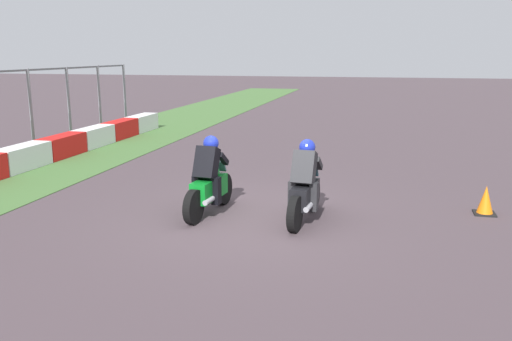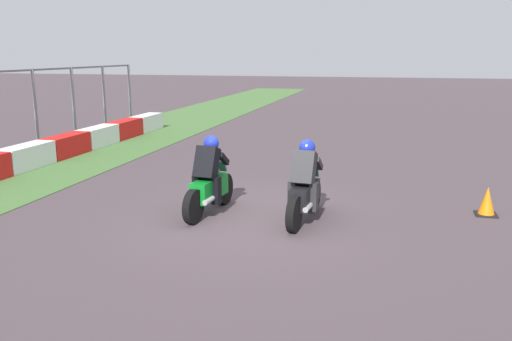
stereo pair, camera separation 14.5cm
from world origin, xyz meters
name	(u,v)px [view 1 (the left image)]	position (x,y,z in m)	size (l,w,h in m)	color
ground_plane	(251,218)	(0.00, 0.00, 0.00)	(120.00, 120.00, 0.00)	#4A3D42
rider_lane_a	(305,188)	(0.10, -1.00, 0.62)	(2.04, 0.56, 1.51)	black
rider_lane_b	(209,182)	(0.10, 0.85, 0.62)	(2.04, 0.57, 1.51)	black
traffic_cone	(485,201)	(1.29, -4.33, 0.26)	(0.40, 0.40, 0.56)	black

